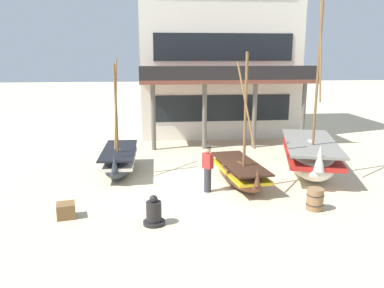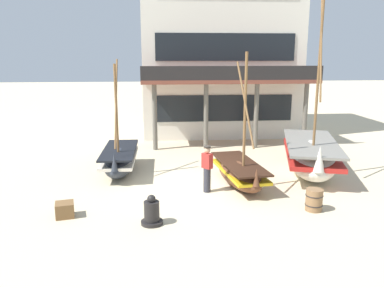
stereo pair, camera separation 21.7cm
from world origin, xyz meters
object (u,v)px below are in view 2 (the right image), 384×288
at_px(fishing_boat_near_left, 239,172).
at_px(wooden_barrel, 314,200).
at_px(capstan_winch, 152,213).
at_px(harbor_building_main, 217,49).
at_px(fisherman_by_hull, 207,169).
at_px(cargo_crate, 65,210).
at_px(fishing_boat_centre_large, 311,155).
at_px(fishing_boat_far_right, 120,159).

xyz_separation_m(fishing_boat_near_left, wooden_barrel, (1.84, -2.62, -0.16)).
distance_m(capstan_winch, harbor_building_main, 15.92).
bearing_deg(fisherman_by_hull, capstan_winch, -126.77).
bearing_deg(cargo_crate, fisherman_by_hull, 21.84).
height_order(fishing_boat_centre_large, harbor_building_main, harbor_building_main).
bearing_deg(fishing_boat_near_left, harbor_building_main, 86.05).
height_order(fishing_boat_near_left, capstan_winch, fishing_boat_near_left).
bearing_deg(fishing_boat_centre_large, wooden_barrel, -109.83).
height_order(wooden_barrel, cargo_crate, wooden_barrel).
bearing_deg(capstan_winch, fishing_boat_centre_large, 34.84).
relative_size(fisherman_by_hull, harbor_building_main, 0.16).
xyz_separation_m(fishing_boat_centre_large, fisherman_by_hull, (-4.55, -1.93, 0.09)).
distance_m(wooden_barrel, harbor_building_main, 14.89).
relative_size(fishing_boat_far_right, capstan_winch, 5.22).
bearing_deg(fishing_boat_far_right, fishing_boat_centre_large, -5.08).
bearing_deg(fishing_boat_centre_large, fishing_boat_near_left, -158.13).
height_order(fisherman_by_hull, wooden_barrel, fisherman_by_hull).
distance_m(capstan_winch, cargo_crate, 2.74).
bearing_deg(capstan_winch, fisherman_by_hull, 53.23).
height_order(capstan_winch, cargo_crate, capstan_winch).
distance_m(fishing_boat_centre_large, fisherman_by_hull, 4.95).
bearing_deg(fisherman_by_hull, fishing_boat_centre_large, 22.99).
xyz_separation_m(fishing_boat_centre_large, capstan_winch, (-6.48, -4.51, -0.40)).
relative_size(capstan_winch, cargo_crate, 1.65).
relative_size(fishing_boat_far_right, wooden_barrel, 6.63).
xyz_separation_m(fishing_boat_near_left, harbor_building_main, (0.79, 11.41, 4.69)).
bearing_deg(cargo_crate, wooden_barrel, -1.30).
relative_size(fishing_boat_centre_large, harbor_building_main, 0.78).
bearing_deg(harbor_building_main, cargo_crate, -115.59).
bearing_deg(capstan_winch, harbor_building_main, 74.66).
xyz_separation_m(fisherman_by_hull, cargo_crate, (-4.56, -1.83, -0.61)).
distance_m(fishing_boat_far_right, capstan_winch, 5.40).
xyz_separation_m(fishing_boat_centre_large, wooden_barrel, (-1.42, -3.93, -0.39)).
bearing_deg(harbor_building_main, fishing_boat_far_right, -119.82).
xyz_separation_m(fishing_boat_near_left, capstan_winch, (-3.22, -3.20, -0.17)).
distance_m(fishing_boat_near_left, fishing_boat_far_right, 5.02).
bearing_deg(harbor_building_main, capstan_winch, -105.34).
height_order(fishing_boat_far_right, capstan_winch, fishing_boat_far_right).
bearing_deg(cargo_crate, capstan_winch, -16.00).
height_order(capstan_winch, harbor_building_main, harbor_building_main).
bearing_deg(fishing_boat_far_right, fishing_boat_near_left, -23.57).
distance_m(fisherman_by_hull, capstan_winch, 3.26).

